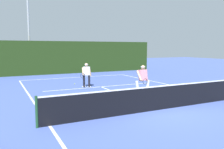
% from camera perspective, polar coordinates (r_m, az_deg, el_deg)
% --- Properties ---
extents(ground_plane, '(80.00, 80.00, 0.00)m').
position_cam_1_polar(ground_plane, '(10.03, 12.01, -8.46)').
color(ground_plane, '#475CAB').
extents(court_line_baseline_far, '(9.23, 0.10, 0.01)m').
position_cam_1_polar(court_line_baseline_far, '(20.43, -8.88, -0.70)').
color(court_line_baseline_far, white).
rests_on(court_line_baseline_far, ground_plane).
extents(court_line_sideline_left, '(0.10, 23.54, 0.01)m').
position_cam_1_polar(court_line_sideline_left, '(8.13, -15.12, -12.15)').
color(court_line_sideline_left, white).
rests_on(court_line_sideline_left, ground_plane).
extents(court_line_service, '(7.53, 0.10, 0.01)m').
position_cam_1_polar(court_line_service, '(15.38, -2.77, -3.04)').
color(court_line_service, white).
rests_on(court_line_service, ground_plane).
extents(court_line_centre, '(0.10, 6.40, 0.01)m').
position_cam_1_polar(court_line_centre, '(12.62, 2.95, -5.18)').
color(court_line_centre, white).
rests_on(court_line_centre, ground_plane).
extents(tennis_net, '(10.13, 0.09, 1.06)m').
position_cam_1_polar(tennis_net, '(9.91, 12.08, -5.53)').
color(tennis_net, '#1E4723').
rests_on(tennis_net, ground_plane).
extents(player_near, '(0.94, 0.85, 1.66)m').
position_cam_1_polar(player_near, '(12.52, 7.63, -1.10)').
color(player_near, silver).
rests_on(player_near, ground_plane).
extents(player_far, '(0.89, 0.86, 1.59)m').
position_cam_1_polar(player_far, '(15.13, -6.33, 0.10)').
color(player_far, black).
rests_on(player_far, ground_plane).
extents(tennis_ball, '(0.07, 0.07, 0.07)m').
position_cam_1_polar(tennis_ball, '(16.57, -9.20, -2.31)').
color(tennis_ball, '#D1E033').
rests_on(tennis_ball, ground_plane).
extents(back_fence_windscreen, '(19.35, 0.12, 3.22)m').
position_cam_1_polar(back_fence_windscreen, '(23.40, -11.34, 4.13)').
color(back_fence_windscreen, '#1F3512').
rests_on(back_fence_windscreen, ground_plane).
extents(light_pole, '(0.55, 0.44, 7.79)m').
position_cam_1_polar(light_pole, '(23.73, -19.92, 11.50)').
color(light_pole, '#9EA39E').
rests_on(light_pole, ground_plane).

